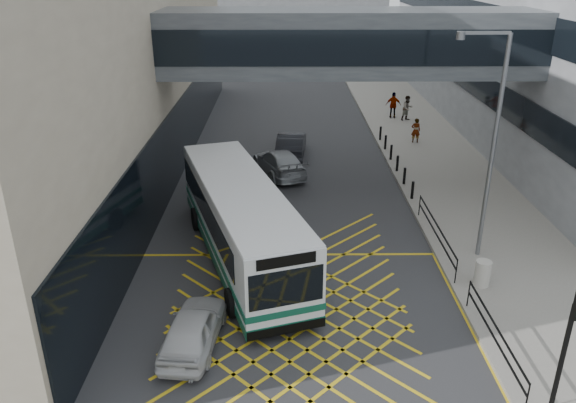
{
  "coord_description": "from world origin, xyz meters",
  "views": [
    {
      "loc": [
        -0.16,
        -15.79,
        11.13
      ],
      "look_at": [
        0.0,
        4.0,
        2.6
      ],
      "focal_mm": 35.0,
      "sensor_mm": 36.0,
      "label": 1
    }
  ],
  "objects_px": {
    "pedestrian_c": "(393,105)",
    "car_white": "(193,328)",
    "litter_bin": "(482,273)",
    "traffic_light": "(571,336)",
    "street_lamp": "(490,136)",
    "pedestrian_a": "(416,130)",
    "bus": "(241,219)",
    "car_dark": "(291,144)",
    "car_silver": "(279,162)",
    "pedestrian_b": "(407,108)"
  },
  "relations": [
    {
      "from": "pedestrian_c",
      "to": "car_white",
      "type": "bearing_deg",
      "value": 79.78
    },
    {
      "from": "litter_bin",
      "to": "traffic_light",
      "type": "bearing_deg",
      "value": -93.53
    },
    {
      "from": "street_lamp",
      "to": "litter_bin",
      "type": "xyz_separation_m",
      "value": [
        -0.43,
        -2.35,
        -4.48
      ]
    },
    {
      "from": "litter_bin",
      "to": "pedestrian_a",
      "type": "distance_m",
      "value": 17.61
    },
    {
      "from": "bus",
      "to": "car_dark",
      "type": "height_order",
      "value": "bus"
    },
    {
      "from": "car_dark",
      "to": "street_lamp",
      "type": "height_order",
      "value": "street_lamp"
    },
    {
      "from": "litter_bin",
      "to": "pedestrian_c",
      "type": "height_order",
      "value": "pedestrian_c"
    },
    {
      "from": "street_lamp",
      "to": "car_white",
      "type": "bearing_deg",
      "value": -153.23
    },
    {
      "from": "car_white",
      "to": "street_lamp",
      "type": "xyz_separation_m",
      "value": [
        10.48,
        5.59,
        4.48
      ]
    },
    {
      "from": "bus",
      "to": "litter_bin",
      "type": "relative_size",
      "value": 11.87
    },
    {
      "from": "car_dark",
      "to": "pedestrian_a",
      "type": "height_order",
      "value": "pedestrian_a"
    },
    {
      "from": "car_silver",
      "to": "pedestrian_c",
      "type": "xyz_separation_m",
      "value": [
        8.5,
        11.7,
        0.38
      ]
    },
    {
      "from": "car_silver",
      "to": "traffic_light",
      "type": "relative_size",
      "value": 1.13
    },
    {
      "from": "car_dark",
      "to": "pedestrian_c",
      "type": "relative_size",
      "value": 2.51
    },
    {
      "from": "car_silver",
      "to": "traffic_light",
      "type": "xyz_separation_m",
      "value": [
        7.06,
        -18.82,
        2.16
      ]
    },
    {
      "from": "car_silver",
      "to": "litter_bin",
      "type": "xyz_separation_m",
      "value": [
        7.48,
        -12.09,
        -0.09
      ]
    },
    {
      "from": "car_dark",
      "to": "pedestrian_c",
      "type": "height_order",
      "value": "pedestrian_c"
    },
    {
      "from": "street_lamp",
      "to": "car_dark",
      "type": "bearing_deg",
      "value": 117.63
    },
    {
      "from": "bus",
      "to": "pedestrian_b",
      "type": "xyz_separation_m",
      "value": [
        10.88,
        20.66,
        -0.65
      ]
    },
    {
      "from": "car_silver",
      "to": "pedestrian_b",
      "type": "bearing_deg",
      "value": -150.34
    },
    {
      "from": "street_lamp",
      "to": "pedestrian_b",
      "type": "xyz_separation_m",
      "value": [
        1.52,
        20.73,
        -4.06
      ]
    },
    {
      "from": "car_dark",
      "to": "pedestrian_b",
      "type": "xyz_separation_m",
      "value": [
        8.7,
        7.73,
        0.31
      ]
    },
    {
      "from": "street_lamp",
      "to": "pedestrian_b",
      "type": "bearing_deg",
      "value": 84.52
    },
    {
      "from": "car_silver",
      "to": "traffic_light",
      "type": "bearing_deg",
      "value": 90.83
    },
    {
      "from": "litter_bin",
      "to": "pedestrian_b",
      "type": "xyz_separation_m",
      "value": [
        1.94,
        23.08,
        0.42
      ]
    },
    {
      "from": "bus",
      "to": "street_lamp",
      "type": "height_order",
      "value": "street_lamp"
    },
    {
      "from": "traffic_light",
      "to": "pedestrian_c",
      "type": "xyz_separation_m",
      "value": [
        1.44,
        30.52,
        -1.78
      ]
    },
    {
      "from": "car_dark",
      "to": "litter_bin",
      "type": "bearing_deg",
      "value": 118.91
    },
    {
      "from": "car_silver",
      "to": "pedestrian_b",
      "type": "height_order",
      "value": "pedestrian_b"
    },
    {
      "from": "car_dark",
      "to": "pedestrian_a",
      "type": "relative_size",
      "value": 3.02
    },
    {
      "from": "pedestrian_a",
      "to": "litter_bin",
      "type": "bearing_deg",
      "value": 90.32
    },
    {
      "from": "bus",
      "to": "traffic_light",
      "type": "height_order",
      "value": "traffic_light"
    },
    {
      "from": "bus",
      "to": "street_lamp",
      "type": "relative_size",
      "value": 1.34
    },
    {
      "from": "pedestrian_b",
      "to": "pedestrian_c",
      "type": "xyz_separation_m",
      "value": [
        -0.91,
        0.71,
        0.05
      ]
    },
    {
      "from": "car_dark",
      "to": "litter_bin",
      "type": "height_order",
      "value": "car_dark"
    },
    {
      "from": "car_white",
      "to": "car_silver",
      "type": "distance_m",
      "value": 15.54
    },
    {
      "from": "car_silver",
      "to": "litter_bin",
      "type": "bearing_deg",
      "value": 101.99
    },
    {
      "from": "traffic_light",
      "to": "street_lamp",
      "type": "relative_size",
      "value": 0.48
    },
    {
      "from": "bus",
      "to": "pedestrian_c",
      "type": "height_order",
      "value": "bus"
    },
    {
      "from": "traffic_light",
      "to": "litter_bin",
      "type": "bearing_deg",
      "value": 85.45
    },
    {
      "from": "street_lamp",
      "to": "bus",
      "type": "bearing_deg",
      "value": 178.29
    },
    {
      "from": "car_silver",
      "to": "street_lamp",
      "type": "height_order",
      "value": "street_lamp"
    },
    {
      "from": "pedestrian_a",
      "to": "pedestrian_b",
      "type": "distance_m",
      "value": 5.56
    },
    {
      "from": "pedestrian_b",
      "to": "traffic_light",
      "type": "bearing_deg",
      "value": -120.46
    },
    {
      "from": "traffic_light",
      "to": "pedestrian_a",
      "type": "bearing_deg",
      "value": 84.79
    },
    {
      "from": "traffic_light",
      "to": "pedestrian_b",
      "type": "bearing_deg",
      "value": 84.45
    },
    {
      "from": "litter_bin",
      "to": "pedestrian_b",
      "type": "relative_size",
      "value": 0.54
    },
    {
      "from": "car_white",
      "to": "car_dark",
      "type": "height_order",
      "value": "car_dark"
    },
    {
      "from": "car_dark",
      "to": "pedestrian_c",
      "type": "bearing_deg",
      "value": -127.53
    },
    {
      "from": "bus",
      "to": "car_dark",
      "type": "bearing_deg",
      "value": 62.55
    }
  ]
}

